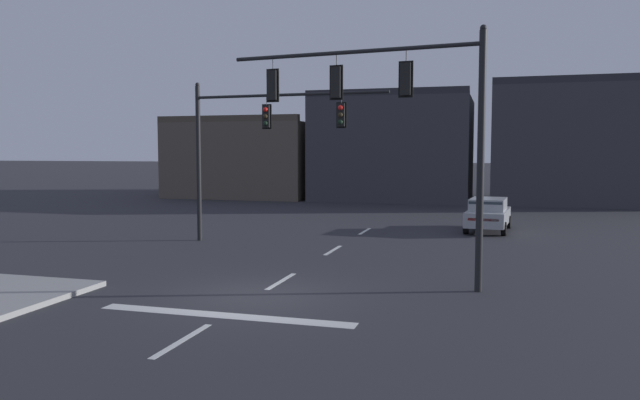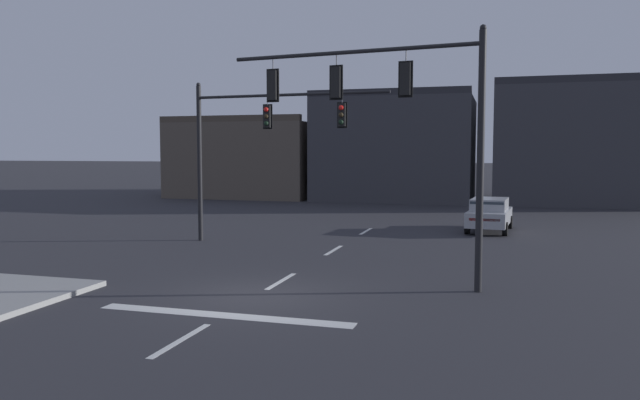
# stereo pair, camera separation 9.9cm
# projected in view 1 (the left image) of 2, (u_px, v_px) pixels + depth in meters

# --- Properties ---
(ground_plane) EXTENTS (400.00, 400.00, 0.00)m
(ground_plane) POSITION_uv_depth(u_px,v_px,m) (256.00, 296.00, 16.43)
(ground_plane) COLOR #2B2B30
(stop_bar_paint) EXTENTS (6.40, 0.50, 0.01)m
(stop_bar_paint) POSITION_uv_depth(u_px,v_px,m) (224.00, 315.00, 14.52)
(stop_bar_paint) COLOR silver
(stop_bar_paint) RESTS_ON ground
(lane_centreline) EXTENTS (0.16, 26.40, 0.01)m
(lane_centreline) POSITION_uv_depth(u_px,v_px,m) (281.00, 281.00, 18.35)
(lane_centreline) COLOR silver
(lane_centreline) RESTS_ON ground
(signal_mast_near_side) EXTENTS (7.63, 1.09, 7.24)m
(signal_mast_near_side) POSITION_uv_depth(u_px,v_px,m) (395.00, 108.00, 17.55)
(signal_mast_near_side) COLOR black
(signal_mast_near_side) RESTS_ON ground
(signal_mast_far_side) EXTENTS (8.45, 0.66, 6.80)m
(signal_mast_far_side) POSITION_uv_depth(u_px,v_px,m) (251.00, 134.00, 25.62)
(signal_mast_far_side) COLOR black
(signal_mast_far_side) RESTS_ON ground
(car_lot_nearside) EXTENTS (2.22, 4.57, 1.61)m
(car_lot_nearside) POSITION_uv_depth(u_px,v_px,m) (488.00, 214.00, 29.81)
(car_lot_nearside) COLOR #9EA0A5
(car_lot_nearside) RESTS_ON ground
(building_row) EXTENTS (39.21, 13.30, 9.00)m
(building_row) POSITION_uv_depth(u_px,v_px,m) (411.00, 152.00, 50.22)
(building_row) COLOR brown
(building_row) RESTS_ON ground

